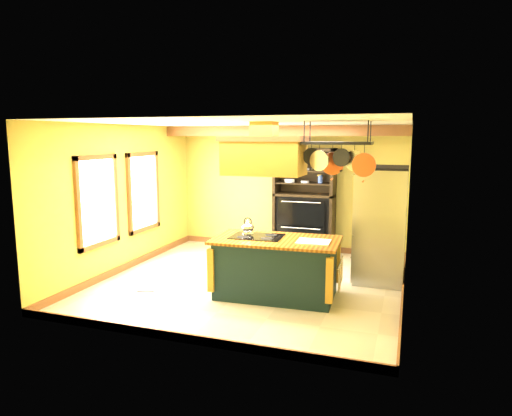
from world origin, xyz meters
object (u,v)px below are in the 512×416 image
Objects in this scene: range_hood at (264,154)px; pot_rack at (338,152)px; kitchen_island at (276,267)px; refrigerator at (380,227)px; hutch at (305,213)px.

range_hood and pot_rack have the same top height.
kitchen_island is at bearing 0.18° from range_hood.
refrigerator is (1.47, 1.37, 0.48)m from kitchen_island.
kitchen_island is 0.88× the size of hutch.
refrigerator is at bearing 40.29° from kitchen_island.
refrigerator is at bearing 39.38° from range_hood.
range_hood is 1.18× the size of pot_rack.
range_hood is at bearing 177.51° from kitchen_island.
range_hood is at bearing -140.62° from refrigerator.
hutch reaches higher than refrigerator.
range_hood is 2.51m from refrigerator.
hutch is at bearing 139.13° from refrigerator.
kitchen_island is at bearing -137.04° from refrigerator.
hutch reaches higher than kitchen_island.
pot_rack is at bearing -112.00° from refrigerator.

